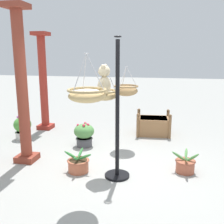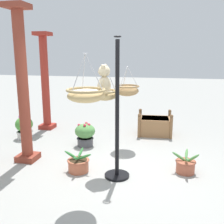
{
  "view_description": "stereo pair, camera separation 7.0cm",
  "coord_description": "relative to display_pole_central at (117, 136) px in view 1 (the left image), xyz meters",
  "views": [
    {
      "loc": [
        -4.44,
        -0.85,
        2.13
      ],
      "look_at": [
        -0.03,
        0.08,
        1.13
      ],
      "focal_mm": 41.82,
      "sensor_mm": 36.0,
      "label": 1
    },
    {
      "loc": [
        -4.42,
        -0.91,
        2.13
      ],
      "look_at": [
        -0.03,
        0.08,
        1.13
      ],
      "focal_mm": 41.82,
      "sensor_mm": 36.0,
      "label": 2
    }
  ],
  "objects": [
    {
      "name": "greenhouse_pillar_right",
      "position": [
        2.59,
        2.62,
        0.57
      ],
      "size": [
        0.42,
        0.42,
        2.73
      ],
      "color": "#9E2D23",
      "rests_on": "ground"
    },
    {
      "name": "display_pole_central",
      "position": [
        0.0,
        0.0,
        0.0
      ],
      "size": [
        0.44,
        0.44,
        2.42
      ],
      "color": "black",
      "rests_on": "ground"
    },
    {
      "name": "hanging_basket_left_high",
      "position": [
        -0.84,
        0.26,
        0.84
      ],
      "size": [
        0.54,
        0.54,
        0.66
      ],
      "color": "tan"
    },
    {
      "name": "teddy_bear",
      "position": [
        0.15,
        0.27,
        0.92
      ],
      "size": [
        0.36,
        0.33,
        0.52
      ],
      "color": "beige"
    },
    {
      "name": "greenhouse_pillar_left",
      "position": [
        0.33,
        1.94,
        0.72
      ],
      "size": [
        0.41,
        0.41,
        3.04
      ],
      "color": "brown",
      "rests_on": "ground"
    },
    {
      "name": "hanging_basket_right_low",
      "position": [
        1.56,
        0.1,
        0.59
      ],
      "size": [
        0.55,
        0.55,
        0.66
      ],
      "color": "#A37F51"
    },
    {
      "name": "potted_plant_bushy_green",
      "position": [
        1.58,
        2.76,
        -0.45
      ],
      "size": [
        0.44,
        0.44,
        0.6
      ],
      "color": "beige",
      "rests_on": "ground"
    },
    {
      "name": "potted_plant_conical_shrub",
      "position": [
        0.43,
        -1.19,
        -0.6
      ],
      "size": [
        0.57,
        0.5,
        0.41
      ],
      "color": "#AD563D",
      "rests_on": "ground"
    },
    {
      "name": "potted_plant_fern_front",
      "position": [
        0.05,
        0.74,
        -0.6
      ],
      "size": [
        0.56,
        0.55,
        0.4
      ],
      "color": "#BC6042",
      "rests_on": "ground"
    },
    {
      "name": "potted_plant_small_succulent",
      "position": [
        1.39,
        1.05,
        -0.45
      ],
      "size": [
        0.47,
        0.47,
        0.57
      ],
      "color": "#4C4C51",
      "rests_on": "ground"
    },
    {
      "name": "ground_plane",
      "position": [
        0.22,
        0.06,
        -0.75
      ],
      "size": [
        40.0,
        40.0,
        0.0
      ],
      "primitive_type": "plane",
      "color": "#9E9E99"
    },
    {
      "name": "wooden_planter_box",
      "position": [
        2.67,
        -0.49,
        -0.49
      ],
      "size": [
        0.78,
        0.95,
        0.64
      ],
      "color": "#9E7047",
      "rests_on": "ground"
    },
    {
      "name": "hanging_basket_with_teddy",
      "position": [
        0.15,
        0.25,
        0.7
      ],
      "size": [
        0.45,
        0.45,
        0.61
      ],
      "color": "tan"
    }
  ]
}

